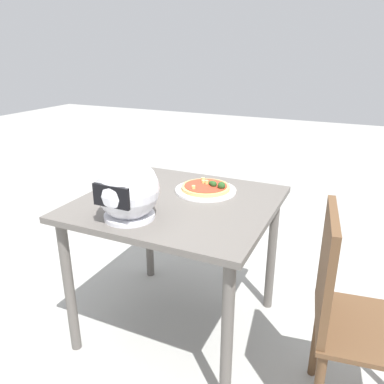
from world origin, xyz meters
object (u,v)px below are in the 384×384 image
dining_table (178,219)px  motorcycle_helmet (128,190)px  pizza (207,187)px  chair_side (347,310)px

dining_table → motorcycle_helmet: motorcycle_helmet is taller
pizza → motorcycle_helmet: 0.50m
motorcycle_helmet → chair_side: motorcycle_helmet is taller
dining_table → pizza: (-0.08, -0.18, 0.13)m
motorcycle_helmet → chair_side: bearing=-175.4°
pizza → motorcycle_helmet: size_ratio=0.94×
dining_table → pizza: pizza is taller
dining_table → motorcycle_helmet: (0.10, 0.27, 0.23)m
pizza → motorcycle_helmet: bearing=68.2°
chair_side → dining_table: bearing=-13.6°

